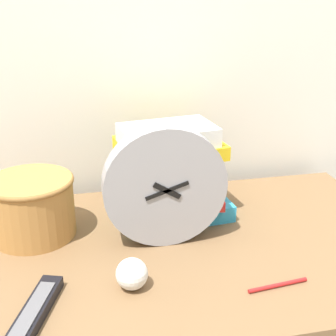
{
  "coord_description": "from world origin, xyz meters",
  "views": [
    {
      "loc": [
        -0.13,
        -0.54,
        1.26
      ],
      "look_at": [
        0.07,
        0.4,
        0.87
      ],
      "focal_mm": 50.0,
      "sensor_mm": 36.0,
      "label": 1
    }
  ],
  "objects_px": {
    "desk_clock": "(165,186)",
    "tv_remote": "(33,315)",
    "crumpled_paper_ball": "(132,274)",
    "basket": "(32,205)",
    "pen": "(278,285)",
    "book_stack": "(171,171)"
  },
  "relations": [
    {
      "from": "desk_clock",
      "to": "tv_remote",
      "type": "distance_m",
      "value": 0.36
    },
    {
      "from": "tv_remote",
      "to": "crumpled_paper_ball",
      "type": "height_order",
      "value": "crumpled_paper_ball"
    },
    {
      "from": "basket",
      "to": "pen",
      "type": "bearing_deg",
      "value": -33.01
    },
    {
      "from": "desk_clock",
      "to": "book_stack",
      "type": "distance_m",
      "value": 0.14
    },
    {
      "from": "desk_clock",
      "to": "basket",
      "type": "bearing_deg",
      "value": 162.45
    },
    {
      "from": "desk_clock",
      "to": "basket",
      "type": "xyz_separation_m",
      "value": [
        -0.28,
        0.09,
        -0.06
      ]
    },
    {
      "from": "basket",
      "to": "tv_remote",
      "type": "bearing_deg",
      "value": -87.69
    },
    {
      "from": "basket",
      "to": "pen",
      "type": "xyz_separation_m",
      "value": [
        0.45,
        -0.29,
        -0.07
      ]
    },
    {
      "from": "desk_clock",
      "to": "pen",
      "type": "relative_size",
      "value": 2.16
    },
    {
      "from": "pen",
      "to": "basket",
      "type": "bearing_deg",
      "value": 146.99
    },
    {
      "from": "pen",
      "to": "book_stack",
      "type": "bearing_deg",
      "value": 111.24
    },
    {
      "from": "book_stack",
      "to": "tv_remote",
      "type": "bearing_deg",
      "value": -132.37
    },
    {
      "from": "book_stack",
      "to": "crumpled_paper_ball",
      "type": "relative_size",
      "value": 4.47
    },
    {
      "from": "desk_clock",
      "to": "crumpled_paper_ball",
      "type": "relative_size",
      "value": 4.38
    },
    {
      "from": "basket",
      "to": "crumpled_paper_ball",
      "type": "distance_m",
      "value": 0.31
    },
    {
      "from": "book_stack",
      "to": "tv_remote",
      "type": "distance_m",
      "value": 0.47
    },
    {
      "from": "book_stack",
      "to": "pen",
      "type": "bearing_deg",
      "value": -68.76
    },
    {
      "from": "desk_clock",
      "to": "crumpled_paper_ball",
      "type": "bearing_deg",
      "value": -121.66
    },
    {
      "from": "tv_remote",
      "to": "crumpled_paper_ball",
      "type": "xyz_separation_m",
      "value": [
        0.17,
        0.05,
        0.02
      ]
    },
    {
      "from": "book_stack",
      "to": "basket",
      "type": "xyz_separation_m",
      "value": [
        -0.32,
        -0.04,
        -0.03
      ]
    },
    {
      "from": "tv_remote",
      "to": "pen",
      "type": "bearing_deg",
      "value": 0.08
    },
    {
      "from": "basket",
      "to": "desk_clock",
      "type": "bearing_deg",
      "value": -17.55
    }
  ]
}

